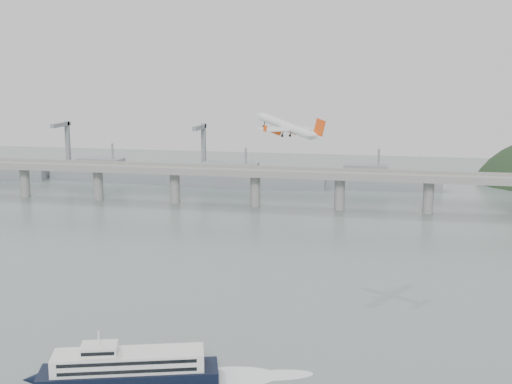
# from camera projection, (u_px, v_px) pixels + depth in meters

# --- Properties ---
(ground) EXTENTS (900.00, 900.00, 0.00)m
(ground) POSITION_uv_depth(u_px,v_px,m) (220.00, 340.00, 209.31)
(ground) COLOR slate
(ground) RESTS_ON ground
(bridge) EXTENTS (800.00, 22.00, 23.90)m
(bridge) POSITION_uv_depth(u_px,v_px,m) (304.00, 178.00, 398.99)
(bridge) COLOR gray
(bridge) RESTS_ON ground
(distant_fleet) EXTENTS (453.00, 60.90, 40.00)m
(distant_fleet) POSITION_uv_depth(u_px,v_px,m) (104.00, 173.00, 494.05)
(distant_fleet) COLOR slate
(distant_fleet) RESTS_ON ground
(ferry) EXTENTS (75.35, 30.61, 14.60)m
(ferry) POSITION_uv_depth(u_px,v_px,m) (129.00, 368.00, 180.58)
(ferry) COLOR black
(ferry) RESTS_ON ground
(airliner) EXTENTS (32.05, 30.53, 11.19)m
(airliner) POSITION_uv_depth(u_px,v_px,m) (288.00, 127.00, 269.97)
(airliner) COLOR white
(airliner) RESTS_ON ground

